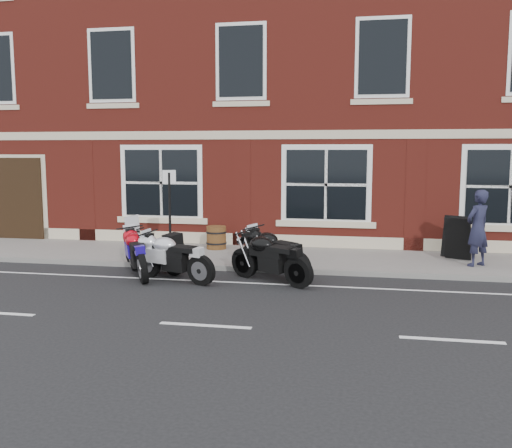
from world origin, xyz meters
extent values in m
plane|color=black|center=(0.00, 0.00, 0.00)|extent=(80.00, 80.00, 0.00)
cube|color=slate|center=(0.00, 3.00, 0.06)|extent=(30.00, 3.00, 0.12)
cube|color=slate|center=(0.00, 1.42, 0.06)|extent=(30.00, 0.16, 0.12)
cube|color=maroon|center=(0.00, 10.50, 6.00)|extent=(24.00, 12.00, 12.00)
cylinder|color=black|center=(-3.04, 1.34, 0.31)|extent=(0.61, 0.41, 0.62)
cylinder|color=black|center=(-1.80, 0.66, 0.31)|extent=(0.61, 0.41, 0.62)
cube|color=black|center=(-2.46, 1.02, 0.64)|extent=(0.80, 0.58, 0.21)
ellipsoid|color=#BABBBF|center=(-2.59, 1.09, 0.76)|extent=(0.65, 0.57, 0.31)
cube|color=black|center=(-2.12, 0.84, 0.72)|extent=(0.59, 0.48, 0.10)
cube|color=silver|center=(-3.02, 1.33, 1.12)|extent=(0.23, 0.38, 0.44)
cylinder|color=black|center=(-2.98, 1.08, 0.35)|extent=(0.47, 0.67, 0.69)
cylinder|color=black|center=(-2.18, -0.27, 0.35)|extent=(0.47, 0.67, 0.69)
cube|color=black|center=(-2.61, 0.45, 0.71)|extent=(0.66, 0.88, 0.24)
ellipsoid|color=#B70714|center=(-2.69, 0.59, 0.84)|extent=(0.64, 0.72, 0.35)
cube|color=black|center=(-2.39, 0.08, 0.80)|extent=(0.54, 0.65, 0.11)
cylinder|color=black|center=(-0.01, 1.51, 0.35)|extent=(0.63, 0.56, 0.71)
cylinder|color=black|center=(1.21, 0.49, 0.35)|extent=(0.63, 0.56, 0.71)
cube|color=black|center=(0.56, 1.04, 0.73)|extent=(0.85, 0.77, 0.24)
ellipsoid|color=black|center=(0.43, 1.14, 0.86)|extent=(0.73, 0.70, 0.35)
cube|color=black|center=(0.90, 0.75, 0.82)|extent=(0.65, 0.61, 0.11)
cylinder|color=black|center=(-2.32, 0.37, 0.34)|extent=(0.69, 0.38, 0.69)
cylinder|color=black|center=(-0.87, -0.19, 0.34)|extent=(0.69, 0.38, 0.69)
cube|color=black|center=(-1.65, 0.11, 0.71)|extent=(0.89, 0.55, 0.24)
ellipsoid|color=silver|center=(-1.80, 0.17, 0.84)|extent=(0.70, 0.57, 0.34)
cube|color=black|center=(-1.25, -0.05, 0.79)|extent=(0.65, 0.47, 0.11)
cylinder|color=black|center=(-0.09, 0.78, 0.35)|extent=(0.68, 0.49, 0.70)
cylinder|color=black|center=(1.27, -0.05, 0.35)|extent=(0.68, 0.49, 0.70)
cube|color=black|center=(0.54, 0.39, 0.73)|extent=(0.89, 0.68, 0.24)
ellipsoid|color=black|center=(0.40, 0.48, 0.86)|extent=(0.73, 0.66, 0.35)
cube|color=black|center=(0.92, 0.16, 0.81)|extent=(0.67, 0.56, 0.11)
imported|color=#1C1D33|center=(5.35, 2.55, 1.06)|extent=(0.82, 0.79, 1.89)
cylinder|color=#523A15|center=(-1.58, 3.75, 0.45)|extent=(0.56, 0.56, 0.66)
cylinder|color=black|center=(-1.58, 3.75, 0.29)|extent=(0.59, 0.59, 0.05)
cylinder|color=black|center=(-1.58, 3.75, 0.61)|extent=(0.59, 0.59, 0.05)
cylinder|color=black|center=(-2.20, 1.55, 1.26)|extent=(0.06, 0.06, 2.28)
cube|color=silver|center=(-2.20, 1.55, 2.30)|extent=(0.32, 0.12, 0.33)
camera|label=1|loc=(2.60, -12.04, 2.95)|focal=40.00mm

